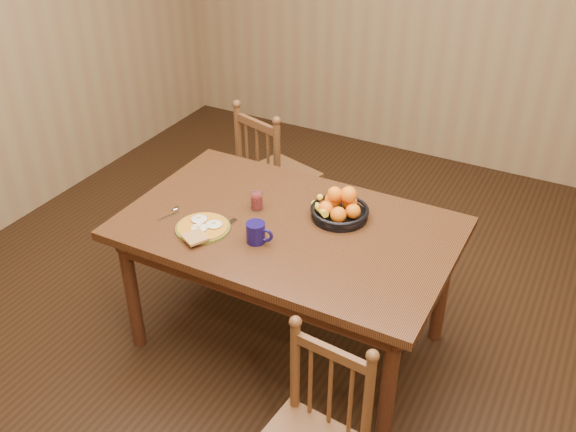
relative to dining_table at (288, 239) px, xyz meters
The scene contains 9 objects.
room 0.68m from the dining_table, ahead, with size 4.52×5.02×2.72m.
dining_table is the anchor object (origin of this frame).
chair_far 1.05m from the dining_table, 122.93° to the left, with size 0.52×0.51×0.94m.
breakfast_plate 0.42m from the dining_table, 145.88° to the right, with size 0.26×0.31×0.04m.
fork 0.32m from the dining_table, 148.46° to the right, with size 0.03×0.18×0.00m.
spoon 0.59m from the dining_table, 163.69° to the right, with size 0.06×0.16×0.01m.
coffee_mug 0.25m from the dining_table, 107.19° to the right, with size 0.13×0.09×0.10m.
juice_glass 0.25m from the dining_table, 164.21° to the left, with size 0.06×0.06×0.09m.
fruit_bowl 0.30m from the dining_table, 43.66° to the left, with size 0.29×0.29×0.17m.
Camera 1 is at (1.22, -2.29, 2.46)m, focal length 40.00 mm.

